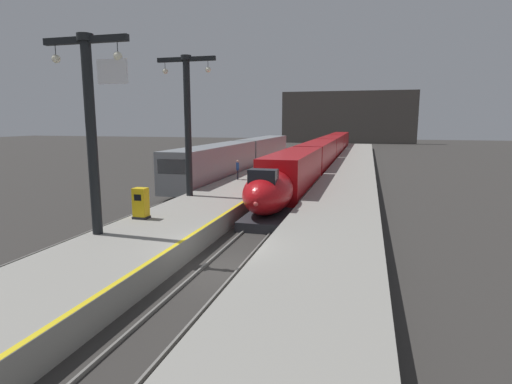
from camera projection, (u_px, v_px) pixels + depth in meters
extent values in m
plane|color=#33302D|center=(220.00, 270.00, 17.02)|extent=(260.00, 260.00, 0.00)
cube|color=gray|center=(266.00, 177.00, 41.52)|extent=(4.80, 110.00, 1.05)
cube|color=gray|center=(349.00, 180.00, 39.45)|extent=(4.80, 110.00, 1.05)
cube|color=yellow|center=(289.00, 172.00, 40.85)|extent=(0.20, 107.80, 0.01)
cube|color=slate|center=(303.00, 179.00, 43.38)|extent=(0.08, 110.00, 0.12)
cube|color=slate|center=(317.00, 179.00, 42.99)|extent=(0.08, 110.00, 0.12)
cube|color=slate|center=(230.00, 176.00, 45.45)|extent=(0.08, 110.00, 0.12)
cube|color=slate|center=(243.00, 177.00, 45.06)|extent=(0.08, 110.00, 0.12)
ellipsoid|color=#B20F14|center=(269.00, 192.00, 24.92)|extent=(2.78, 6.08, 2.56)
cube|color=#28282D|center=(267.00, 218.00, 24.89)|extent=(2.46, 5.17, 0.55)
cube|color=black|center=(263.00, 177.00, 23.44)|extent=(1.59, 1.00, 0.90)
sphere|color=#F24C4C|center=(256.00, 204.00, 22.13)|extent=(0.28, 0.28, 0.28)
cube|color=#B20F14|center=(294.00, 171.00, 33.28)|extent=(2.90, 14.00, 3.05)
cube|color=black|center=(277.00, 164.00, 33.55)|extent=(0.04, 11.90, 0.80)
cube|color=black|center=(312.00, 165.00, 32.82)|extent=(0.04, 11.90, 0.80)
cube|color=silver|center=(294.00, 187.00, 33.49)|extent=(2.92, 13.30, 0.24)
cube|color=black|center=(283.00, 204.00, 29.32)|extent=(2.03, 2.20, 0.56)
cube|color=black|center=(302.00, 185.00, 37.85)|extent=(2.03, 2.20, 0.56)
cube|color=#B20F14|center=(318.00, 155.00, 49.08)|extent=(2.90, 18.00, 3.05)
cube|color=black|center=(306.00, 150.00, 49.35)|extent=(0.04, 15.84, 0.80)
cube|color=black|center=(330.00, 150.00, 48.63)|extent=(0.04, 15.84, 0.80)
cube|color=black|center=(311.00, 177.00, 43.56)|extent=(2.03, 2.20, 0.56)
cube|color=black|center=(323.00, 165.00, 55.21)|extent=(2.03, 2.20, 0.56)
cube|color=#B20F14|center=(332.00, 146.00, 66.79)|extent=(2.90, 18.00, 3.05)
cube|color=black|center=(323.00, 142.00, 67.06)|extent=(0.04, 15.84, 0.80)
cube|color=black|center=(341.00, 143.00, 66.33)|extent=(0.04, 15.84, 0.80)
cube|color=black|center=(328.00, 160.00, 61.26)|extent=(2.03, 2.20, 0.56)
cube|color=black|center=(334.00, 154.00, 72.92)|extent=(2.03, 2.20, 0.56)
cube|color=#B20F14|center=(339.00, 141.00, 84.49)|extent=(2.90, 18.00, 3.05)
cube|color=black|center=(332.00, 138.00, 84.76)|extent=(0.04, 15.84, 0.80)
cube|color=black|center=(347.00, 138.00, 84.04)|extent=(0.04, 15.84, 0.80)
cube|color=black|center=(337.00, 152.00, 78.97)|extent=(2.03, 2.20, 0.56)
cube|color=black|center=(341.00, 148.00, 90.62)|extent=(2.03, 2.20, 0.56)
cube|color=gray|center=(215.00, 163.00, 38.86)|extent=(2.85, 18.00, 3.30)
cube|color=black|center=(172.00, 167.00, 30.23)|extent=(2.28, 0.08, 1.10)
cube|color=black|center=(201.00, 157.00, 39.13)|extent=(0.04, 15.30, 0.90)
cube|color=black|center=(229.00, 158.00, 38.42)|extent=(0.04, 15.30, 0.90)
cube|color=black|center=(191.00, 193.00, 33.69)|extent=(2.00, 2.00, 0.52)
cube|color=black|center=(234.00, 175.00, 44.66)|extent=(2.00, 2.00, 0.52)
cube|color=gray|center=(263.00, 150.00, 56.56)|extent=(2.85, 18.00, 3.30)
cylinder|color=black|center=(92.00, 138.00, 17.90)|extent=(0.44, 0.44, 8.56)
cylinder|color=black|center=(85.00, 37.00, 17.20)|extent=(0.68, 0.68, 0.30)
cube|color=black|center=(85.00, 40.00, 17.22)|extent=(4.00, 0.24, 0.28)
cylinder|color=black|center=(55.00, 50.00, 17.66)|extent=(0.03, 0.03, 0.60)
sphere|color=#EFEACC|center=(56.00, 59.00, 17.72)|extent=(0.36, 0.36, 0.36)
cylinder|color=black|center=(117.00, 47.00, 16.89)|extent=(0.03, 0.03, 0.60)
sphere|color=#EFEACC|center=(118.00, 56.00, 16.95)|extent=(0.36, 0.36, 0.36)
cube|color=silver|center=(112.00, 71.00, 17.13)|extent=(1.40, 0.08, 1.00)
cylinder|color=black|center=(188.00, 127.00, 27.39)|extent=(0.44, 0.44, 9.15)
cylinder|color=black|center=(186.00, 58.00, 26.64)|extent=(0.68, 0.68, 0.30)
cube|color=black|center=(186.00, 59.00, 26.66)|extent=(4.00, 0.24, 0.28)
cylinder|color=black|center=(165.00, 66.00, 27.10)|extent=(0.03, 0.03, 0.60)
sphere|color=#EFEACC|center=(165.00, 71.00, 27.16)|extent=(0.36, 0.36, 0.36)
cylinder|color=black|center=(208.00, 64.00, 26.33)|extent=(0.03, 0.03, 0.60)
sphere|color=#EFEACC|center=(208.00, 70.00, 26.39)|extent=(0.36, 0.36, 0.36)
cylinder|color=#23232D|center=(238.00, 174.00, 35.85)|extent=(0.13, 0.13, 0.85)
cylinder|color=#23232D|center=(238.00, 175.00, 35.68)|extent=(0.13, 0.13, 0.85)
cube|color=#1E478C|center=(238.00, 166.00, 35.64)|extent=(0.30, 0.42, 0.62)
cylinder|color=#1E478C|center=(238.00, 166.00, 35.88)|extent=(0.09, 0.09, 0.58)
cylinder|color=#1E478C|center=(237.00, 167.00, 35.41)|extent=(0.09, 0.09, 0.58)
sphere|color=tan|center=(238.00, 161.00, 35.57)|extent=(0.22, 0.22, 0.22)
cube|color=navy|center=(270.00, 178.00, 34.47)|extent=(0.40, 0.22, 0.60)
cylinder|color=#262628|center=(269.00, 172.00, 34.41)|extent=(0.02, 0.02, 0.36)
cylinder|color=#262628|center=(272.00, 172.00, 34.36)|extent=(0.02, 0.02, 0.36)
cube|color=#262628|center=(271.00, 170.00, 34.36)|extent=(0.22, 0.03, 0.02)
cube|color=yellow|center=(141.00, 203.00, 21.39)|extent=(0.70, 0.56, 1.60)
cube|color=black|center=(138.00, 198.00, 21.06)|extent=(0.40, 0.02, 0.32)
cube|color=black|center=(141.00, 217.00, 21.51)|extent=(0.76, 0.62, 0.12)
cube|color=#4C4742|center=(348.00, 117.00, 112.93)|extent=(36.00, 2.00, 14.00)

